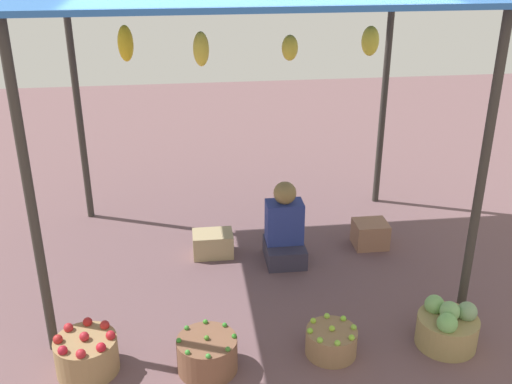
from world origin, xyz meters
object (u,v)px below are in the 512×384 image
Objects in this scene: wooden_crate_near_vendor at (213,244)px; wooden_crate_stacked_rear at (370,234)px; basket_red_apples at (87,354)px; vendor_person at (285,231)px; basket_limes at (331,341)px; basket_cabbages at (447,327)px; basket_green_chilies at (207,354)px.

wooden_crate_stacked_rear is (1.54, -0.02, 0.01)m from wooden_crate_near_vendor.
basket_red_apples reaches higher than wooden_crate_stacked_rear.
vendor_person is 2.15m from basket_red_apples.
wooden_crate_near_vendor is at bearing 57.55° from basket_red_apples.
basket_red_apples is 1.16× the size of basket_limes.
basket_cabbages is 1.19× the size of wooden_crate_near_vendor.
basket_cabbages is 1.57m from wooden_crate_stacked_rear.
vendor_person reaches higher than wooden_crate_stacked_rear.
vendor_person is 1.72× the size of basket_cabbages.
vendor_person is 1.81× the size of basket_green_chilies.
basket_green_chilies is 0.92m from basket_limes.
basket_cabbages is (0.88, -0.01, 0.05)m from basket_limes.
vendor_person reaches higher than basket_cabbages.
basket_green_chilies is at bearing -118.60° from vendor_person.
basket_green_chilies is 0.95× the size of basket_cabbages.
basket_cabbages is at bearing 1.72° from basket_green_chilies.
wooden_crate_near_vendor is (-0.66, 0.17, -0.18)m from vendor_person.
basket_green_chilies is at bearing -176.25° from basket_limes.
basket_red_apples is 2.95m from wooden_crate_stacked_rear.
wooden_crate_stacked_rear is (0.88, 0.15, -0.17)m from vendor_person.
basket_cabbages reaches higher than basket_limes.
vendor_person is 0.91m from wooden_crate_stacked_rear.
basket_cabbages is (1.00, -1.41, -0.14)m from vendor_person.
basket_cabbages is 2.29m from wooden_crate_near_vendor.
vendor_person reaches higher than basket_red_apples.
basket_red_apples is 1.76m from basket_limes.
wooden_crate_near_vendor is at bearing 116.24° from basket_limes.
basket_green_chilies is 1.34× the size of wooden_crate_stacked_rear.
basket_green_chilies is 1.14× the size of basket_limes.
basket_limes is 1.18× the size of wooden_crate_stacked_rear.
basket_green_chilies reaches higher than wooden_crate_stacked_rear.
vendor_person is at bearing -170.20° from wooden_crate_stacked_rear.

